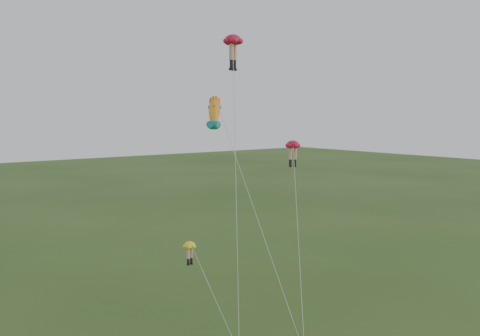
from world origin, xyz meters
TOP-DOWN VIEW (x-y plane):
  - legs_kite_red_high at (3.89, 8.78)m, footprint 7.58×10.30m
  - legs_kite_red_mid at (8.74, 6.92)m, footprint 9.36×11.12m
  - legs_kite_yellow at (-5.70, -0.14)m, footprint 3.23×2.68m
  - fish_kite at (0.10, 5.93)m, footprint 2.76×10.05m

SIDE VIEW (x-z plane):
  - legs_kite_yellow at x=-5.70m, z-range 3.16..11.20m
  - legs_kite_red_mid at x=8.74m, z-range 5.78..18.87m
  - fish_kite at x=0.10m, z-range 7.05..23.95m
  - legs_kite_red_high at x=3.89m, z-range 9.90..31.44m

